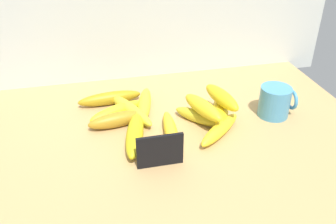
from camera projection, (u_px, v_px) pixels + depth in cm
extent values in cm
cube|color=tan|center=(171.00, 142.00, 97.46)|extent=(110.00, 76.00, 3.00)
cube|color=black|center=(160.00, 151.00, 84.63)|extent=(11.00, 0.80, 8.40)
cube|color=olive|center=(160.00, 162.00, 87.32)|extent=(9.90, 1.20, 0.60)
cylinder|color=teal|center=(274.00, 102.00, 103.87)|extent=(8.71, 8.71, 8.82)
torus|color=teal|center=(292.00, 100.00, 104.90)|extent=(1.00, 5.94, 5.94)
ellipsoid|color=gold|center=(135.00, 136.00, 93.30)|extent=(8.69, 20.13, 4.39)
ellipsoid|color=gold|center=(117.00, 111.00, 104.27)|extent=(17.01, 10.61, 3.71)
ellipsoid|color=yellow|center=(220.00, 112.00, 103.18)|extent=(9.98, 18.84, 4.31)
ellipsoid|color=gold|center=(199.00, 117.00, 101.84)|extent=(13.02, 13.53, 3.60)
ellipsoid|color=#A87D1E|center=(117.00, 120.00, 100.06)|extent=(16.56, 6.65, 4.15)
ellipsoid|color=yellow|center=(172.00, 132.00, 95.80)|extent=(5.13, 19.71, 3.38)
ellipsoid|color=yellow|center=(220.00, 129.00, 96.49)|extent=(15.91, 14.51, 3.58)
ellipsoid|color=#A98617|center=(110.00, 98.00, 110.55)|extent=(19.30, 5.70, 3.93)
ellipsoid|color=yellow|center=(144.00, 105.00, 107.45)|extent=(8.36, 20.13, 3.73)
ellipsoid|color=gold|center=(131.00, 110.00, 104.78)|extent=(11.94, 20.08, 3.80)
ellipsoid|color=yellow|center=(222.00, 97.00, 101.92)|extent=(7.46, 15.77, 4.18)
ellipsoid|color=yellow|center=(203.00, 107.00, 98.67)|extent=(8.98, 15.86, 4.14)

